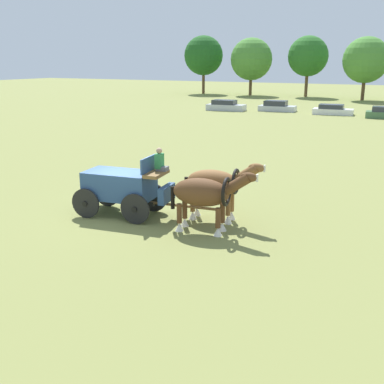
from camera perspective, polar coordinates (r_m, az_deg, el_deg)
ground_plane at (r=18.27m, az=-8.66°, el=-2.71°), size 220.00×220.00×0.00m
show_wagon at (r=17.88m, az=-8.38°, el=0.70°), size 5.54×2.10×2.64m
draft_horse_near at (r=17.10m, az=2.96°, el=0.97°), size 2.99×1.18×2.25m
draft_horse_off at (r=15.92m, az=1.57°, el=-0.23°), size 3.04×1.24×2.21m
parked_vehicle_a at (r=56.67m, az=4.10°, el=10.40°), size 4.67×2.25×1.23m
parked_vehicle_b at (r=56.63m, az=10.27°, el=10.18°), size 4.37×2.32×1.21m
parked_vehicle_c at (r=54.41m, az=16.72°, el=9.52°), size 4.41×2.24×1.10m
tree_a at (r=85.88m, az=1.42°, el=16.26°), size 6.81×6.81×10.00m
tree_b at (r=82.16m, az=7.23°, el=15.73°), size 6.95×6.95×9.44m
tree_c at (r=80.48m, az=13.94°, el=15.73°), size 6.39×6.39×9.61m
tree_d at (r=75.38m, az=20.40°, el=14.82°), size 6.64×6.64×9.14m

